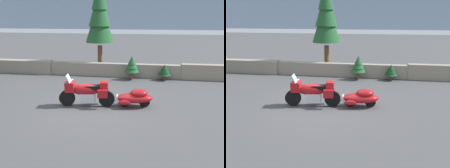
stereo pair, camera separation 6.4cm
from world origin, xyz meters
The scene contains 8 objects.
ground_plane centered at (0.00, 0.00, 0.00)m, with size 80.00×80.00×0.00m, color #424244.
stone_guard_wall centered at (-0.50, 5.10, 0.43)m, with size 24.00×0.59×0.90m.
distant_ridgeline centered at (0.00, 95.08, 8.00)m, with size 240.00×80.00×16.00m, color #7F93AD.
touring_motorcycle centered at (-0.37, -0.18, 0.62)m, with size 2.31×0.88×1.33m.
car_shaped_trailer centered at (1.60, 0.03, 0.41)m, with size 2.23×0.87×0.76m.
pine_tree_tall centered at (-1.09, 6.17, 3.78)m, with size 1.80×1.80×6.03m.
pine_sapling_near centered at (1.13, 4.51, 0.87)m, with size 0.85×0.85×1.40m.
pine_sapling_farther centered at (3.01, 4.63, 0.57)m, with size 0.75×0.75×0.92m.
Camera 1 is at (2.17, -9.64, 3.67)m, focal length 39.83 mm.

